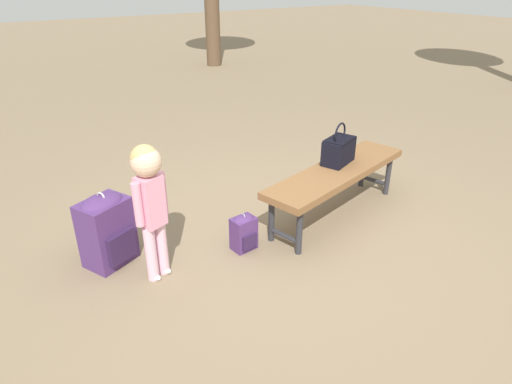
{
  "coord_description": "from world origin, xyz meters",
  "views": [
    {
      "loc": [
        1.84,
        2.37,
        1.98
      ],
      "look_at": [
        0.15,
        -0.18,
        0.45
      ],
      "focal_mm": 31.28,
      "sensor_mm": 36.0,
      "label": 1
    }
  ],
  "objects": [
    {
      "name": "backpack_small",
      "position": [
        0.28,
        -0.15,
        0.16
      ],
      "size": [
        0.2,
        0.18,
        0.31
      ],
      "color": "#4C2D66",
      "rests_on": "ground"
    },
    {
      "name": "park_bench",
      "position": [
        -0.68,
        -0.17,
        0.39
      ],
      "size": [
        1.65,
        0.77,
        0.45
      ],
      "color": "brown",
      "rests_on": "ground"
    },
    {
      "name": "ground_plane",
      "position": [
        0.0,
        0.0,
        0.0
      ],
      "size": [
        40.0,
        40.0,
        0.0
      ],
      "primitive_type": "plane",
      "color": "#7F6B51",
      "rests_on": "ground"
    },
    {
      "name": "child_standing",
      "position": [
        0.98,
        -0.2,
        0.67
      ],
      "size": [
        0.26,
        0.2,
        1.0
      ],
      "color": "#E5B2C6",
      "rests_on": "ground"
    },
    {
      "name": "handbag",
      "position": [
        -0.78,
        -0.27,
        0.58
      ],
      "size": [
        0.36,
        0.28,
        0.37
      ],
      "color": "black",
      "rests_on": "park_bench"
    },
    {
      "name": "backpack_large",
      "position": [
        1.21,
        -0.56,
        0.29
      ],
      "size": [
        0.42,
        0.38,
        0.58
      ],
      "color": "#4C2D66",
      "rests_on": "ground"
    }
  ]
}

